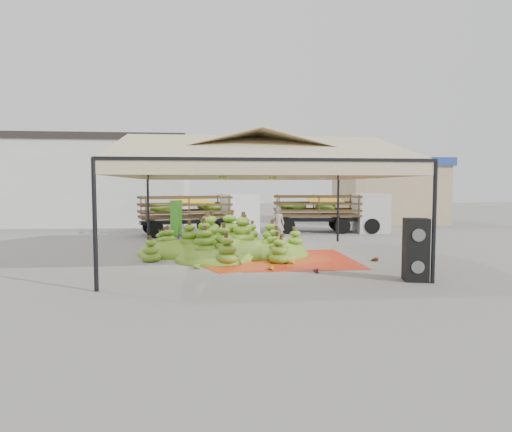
{
  "coord_description": "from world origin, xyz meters",
  "views": [
    {
      "loc": [
        -1.37,
        -13.86,
        2.38
      ],
      "look_at": [
        0.2,
        1.5,
        1.3
      ],
      "focal_mm": 30.0,
      "sensor_mm": 36.0,
      "label": 1
    }
  ],
  "objects": [
    {
      "name": "hand_yellow_a",
      "position": [
        0.98,
        -1.06,
        0.1
      ],
      "size": [
        0.54,
        0.49,
        0.2
      ],
      "primitive_type": "ellipsoid",
      "rotation": [
        0.0,
        0.0,
        -0.39
      ],
      "color": "gold",
      "rests_on": "ground"
    },
    {
      "name": "building_tan",
      "position": [
        10.0,
        13.0,
        2.07
      ],
      "size": [
        6.3,
        5.3,
        4.1
      ],
      "color": "tan",
      "rests_on": "ground"
    },
    {
      "name": "hanging_bunches",
      "position": [
        -0.32,
        -1.13,
        2.62
      ],
      "size": [
        1.74,
        0.24,
        0.2
      ],
      "color": "#447518",
      "rests_on": "ground"
    },
    {
      "name": "building_white",
      "position": [
        -10.0,
        14.0,
        2.71
      ],
      "size": [
        14.3,
        6.3,
        5.4
      ],
      "color": "silver",
      "rests_on": "ground"
    },
    {
      "name": "hand_yellow_b",
      "position": [
        0.19,
        -2.03,
        0.09
      ],
      "size": [
        0.44,
        0.39,
        0.18
      ],
      "primitive_type": "ellipsoid",
      "rotation": [
        0.0,
        0.0,
        0.2
      ],
      "color": "gold",
      "rests_on": "ground"
    },
    {
      "name": "banana_leaves",
      "position": [
        -2.83,
        2.18,
        0.0
      ],
      "size": [
        0.96,
        1.36,
        3.7
      ],
      "primitive_type": null,
      "color": "#37731E",
      "rests_on": "ground"
    },
    {
      "name": "hand_red_b",
      "position": [
        3.7,
        -0.95,
        0.09
      ],
      "size": [
        0.47,
        0.44,
        0.17
      ],
      "primitive_type": "ellipsoid",
      "rotation": [
        0.0,
        0.0,
        0.47
      ],
      "color": "maroon",
      "rests_on": "ground"
    },
    {
      "name": "speaker_stack",
      "position": [
        3.7,
        -3.7,
        0.79
      ],
      "size": [
        0.67,
        0.61,
        1.58
      ],
      "rotation": [
        0.0,
        0.0,
        -0.22
      ],
      "color": "black",
      "rests_on": "ground"
    },
    {
      "name": "truck_right",
      "position": [
        4.95,
        7.73,
        1.22
      ],
      "size": [
        5.94,
        2.55,
        1.98
      ],
      "rotation": [
        0.0,
        0.0,
        -0.1
      ],
      "color": "#4E3A1A",
      "rests_on": "ground"
    },
    {
      "name": "tarp_left",
      "position": [
        -0.11,
        0.31,
        0.01
      ],
      "size": [
        5.52,
        5.43,
        0.01
      ],
      "primitive_type": "cube",
      "rotation": [
        0.0,
        0.0,
        0.44
      ],
      "color": "red",
      "rests_on": "ground"
    },
    {
      "name": "tarp_right",
      "position": [
        1.29,
        -0.3,
        0.01
      ],
      "size": [
        3.71,
        3.89,
        0.01
      ],
      "primitive_type": "cube",
      "rotation": [
        0.0,
        0.0,
        0.0
      ],
      "color": "red",
      "rests_on": "ground"
    },
    {
      "name": "hand_red_a",
      "position": [
        1.37,
        -2.46,
        0.09
      ],
      "size": [
        0.47,
        0.42,
        0.18
      ],
      "primitive_type": "ellipsoid",
      "rotation": [
        0.0,
        0.0,
        -0.32
      ],
      "color": "#5A2814",
      "rests_on": "ground"
    },
    {
      "name": "vendor",
      "position": [
        1.45,
        4.34,
        0.75
      ],
      "size": [
        0.59,
        0.43,
        1.49
      ],
      "primitive_type": "imported",
      "rotation": [
        0.0,
        0.0,
        2.99
      ],
      "color": "gray",
      "rests_on": "ground"
    },
    {
      "name": "truck_left",
      "position": [
        -1.8,
        7.47,
        1.21
      ],
      "size": [
        6.04,
        3.41,
        1.97
      ],
      "rotation": [
        0.0,
        0.0,
        0.27
      ],
      "color": "#4B3519",
      "rests_on": "ground"
    },
    {
      "name": "canopy_tent",
      "position": [
        0.0,
        0.0,
        3.3
      ],
      "size": [
        8.1,
        8.1,
        4.0
      ],
      "color": "black",
      "rests_on": "ground"
    },
    {
      "name": "hand_green",
      "position": [
        -1.93,
        -1.56,
        0.11
      ],
      "size": [
        0.5,
        0.41,
        0.22
      ],
      "primitive_type": "ellipsoid",
      "rotation": [
        0.0,
        0.0,
        -0.01
      ],
      "color": "#4C841B",
      "rests_on": "ground"
    },
    {
      "name": "ground",
      "position": [
        0.0,
        0.0,
        0.0
      ],
      "size": [
        90.0,
        90.0,
        0.0
      ],
      "primitive_type": "plane",
      "color": "slate",
      "rests_on": "ground"
    },
    {
      "name": "banana_heap",
      "position": [
        -0.91,
        0.85,
        0.66
      ],
      "size": [
        6.48,
        5.46,
        1.32
      ],
      "primitive_type": "ellipsoid",
      "rotation": [
        0.0,
        0.0,
        0.07
      ],
      "color": "#3D7217",
      "rests_on": "ground"
    }
  ]
}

